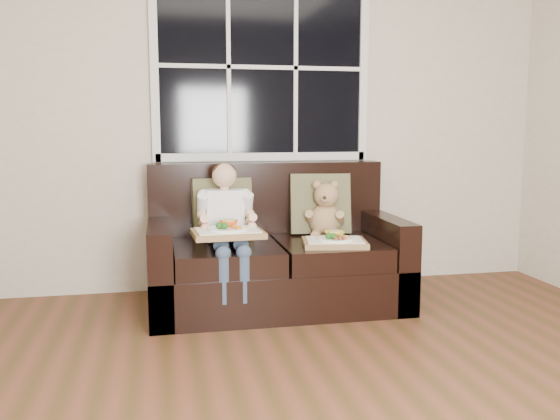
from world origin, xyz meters
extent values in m
cube|color=beige|center=(0.00, 2.50, 1.35)|extent=(4.50, 0.02, 2.70)
cube|color=black|center=(0.05, 2.48, 1.65)|extent=(1.50, 0.02, 1.25)
cube|color=silver|center=(0.05, 2.47, 0.99)|extent=(1.58, 0.04, 0.06)
cube|color=silver|center=(-0.73, 2.47, 1.65)|extent=(0.06, 0.04, 1.37)
cube|color=silver|center=(0.83, 2.47, 1.65)|extent=(0.06, 0.04, 1.37)
cube|color=silver|center=(0.05, 2.47, 1.65)|extent=(1.50, 0.03, 0.03)
cube|color=black|center=(0.05, 1.95, 0.15)|extent=(1.70, 0.90, 0.30)
cube|color=black|center=(-0.72, 1.95, 0.30)|extent=(0.15, 0.90, 0.60)
cube|color=black|center=(0.83, 1.95, 0.30)|extent=(0.15, 0.90, 0.60)
cube|color=black|center=(0.05, 2.33, 0.63)|extent=(1.70, 0.18, 0.66)
cube|color=black|center=(-0.30, 1.87, 0.38)|extent=(0.68, 0.72, 0.15)
cube|color=black|center=(0.40, 1.87, 0.38)|extent=(0.68, 0.72, 0.15)
cube|color=brown|center=(-0.29, 2.17, 0.65)|extent=(0.42, 0.21, 0.42)
cube|color=brown|center=(0.41, 2.17, 0.66)|extent=(0.45, 0.25, 0.44)
cube|color=white|center=(-0.29, 2.00, 0.63)|extent=(0.25, 0.15, 0.34)
sphere|color=#D8A584|center=(-0.29, 1.99, 0.90)|extent=(0.16, 0.16, 0.16)
ellipsoid|color=#321D10|center=(-0.29, 2.00, 0.92)|extent=(0.16, 0.16, 0.12)
cylinder|color=#324257|center=(-0.36, 1.81, 0.49)|extent=(0.10, 0.31, 0.10)
cylinder|color=#324257|center=(-0.23, 1.81, 0.49)|extent=(0.10, 0.31, 0.10)
cylinder|color=#324257|center=(-0.36, 1.54, 0.31)|extent=(0.08, 0.08, 0.29)
cylinder|color=#324257|center=(-0.23, 1.54, 0.31)|extent=(0.08, 0.08, 0.29)
cylinder|color=#D8A584|center=(-0.44, 1.89, 0.67)|extent=(0.06, 0.30, 0.24)
cylinder|color=#D8A584|center=(-0.15, 1.89, 0.67)|extent=(0.06, 0.30, 0.24)
ellipsoid|color=#A37F56|center=(0.43, 2.07, 0.56)|extent=(0.29, 0.26, 0.25)
sphere|color=#A37F56|center=(0.43, 2.06, 0.74)|extent=(0.22, 0.22, 0.17)
sphere|color=#A37F56|center=(0.37, 2.06, 0.81)|extent=(0.06, 0.06, 0.06)
sphere|color=#A37F56|center=(0.49, 2.06, 0.81)|extent=(0.06, 0.06, 0.06)
sphere|color=#A37F56|center=(0.43, 1.99, 0.72)|extent=(0.07, 0.07, 0.07)
sphere|color=black|center=(0.43, 1.96, 0.74)|extent=(0.03, 0.03, 0.03)
cylinder|color=#A37F56|center=(0.37, 1.94, 0.48)|extent=(0.11, 0.15, 0.07)
cylinder|color=#A37F56|center=(0.48, 1.94, 0.48)|extent=(0.11, 0.15, 0.07)
cube|color=olive|center=(-0.31, 1.68, 0.56)|extent=(0.45, 0.35, 0.04)
cube|color=white|center=(-0.31, 1.68, 0.58)|extent=(0.40, 0.30, 0.01)
cylinder|color=white|center=(-0.31, 1.67, 0.59)|extent=(0.25, 0.25, 0.02)
imported|color=#FB5315|center=(-0.30, 1.72, 0.62)|extent=(0.12, 0.12, 0.04)
cylinder|color=#EED082|center=(-0.30, 1.72, 0.63)|extent=(0.09, 0.09, 0.02)
ellipsoid|color=#1E5F1F|center=(-0.37, 1.63, 0.62)|extent=(0.05, 0.05, 0.04)
ellipsoid|color=#1E5F1F|center=(-0.34, 1.62, 0.62)|extent=(0.05, 0.05, 0.04)
cylinder|color=orange|center=(-0.26, 1.63, 0.61)|extent=(0.05, 0.07, 0.02)
cube|color=olive|center=(0.39, 1.73, 0.47)|extent=(0.45, 0.37, 0.03)
cube|color=white|center=(0.39, 1.73, 0.49)|extent=(0.40, 0.32, 0.01)
cylinder|color=white|center=(0.39, 1.72, 0.50)|extent=(0.23, 0.23, 0.01)
imported|color=yellow|center=(0.40, 1.76, 0.52)|extent=(0.15, 0.15, 0.03)
cylinder|color=#EED082|center=(0.40, 1.76, 0.53)|extent=(0.09, 0.09, 0.02)
ellipsoid|color=#1E5F1F|center=(0.34, 1.68, 0.52)|extent=(0.04, 0.04, 0.04)
ellipsoid|color=#1E5F1F|center=(0.37, 1.66, 0.52)|extent=(0.04, 0.04, 0.04)
cylinder|color=orange|center=(0.44, 1.67, 0.51)|extent=(0.05, 0.06, 0.02)
cylinder|color=brown|center=(0.39, 1.65, 0.52)|extent=(0.03, 0.08, 0.02)
camera|label=1|loc=(-0.72, -1.91, 1.22)|focal=38.00mm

